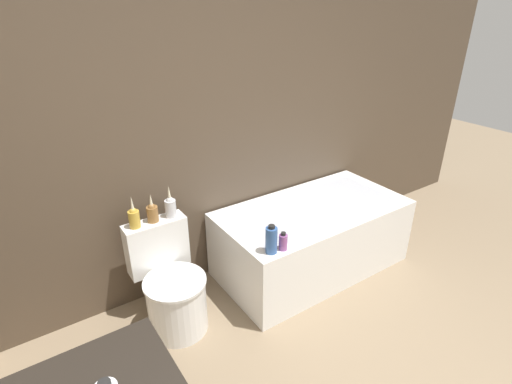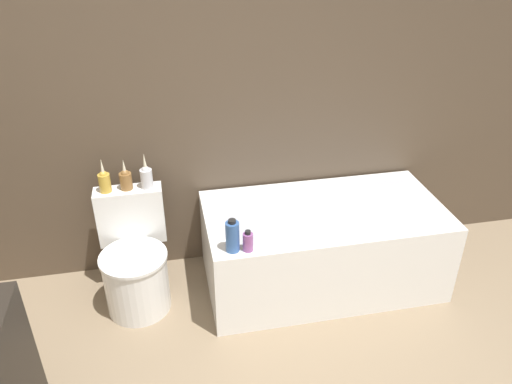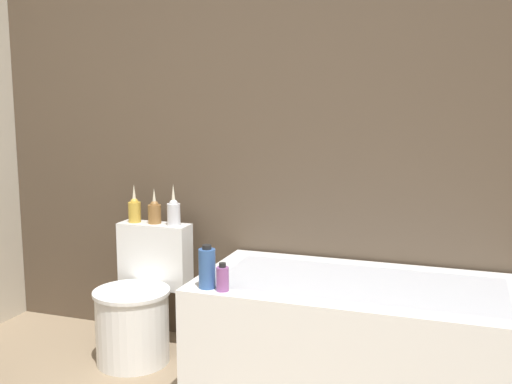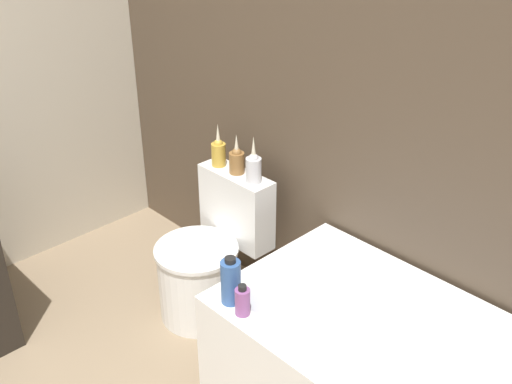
{
  "view_description": "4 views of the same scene",
  "coord_description": "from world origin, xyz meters",
  "views": [
    {
      "loc": [
        -1.18,
        -0.3,
        2.05
      ],
      "look_at": [
        0.17,
        1.69,
        0.87
      ],
      "focal_mm": 28.0,
      "sensor_mm": 36.0,
      "label": 1
    },
    {
      "loc": [
        -0.21,
        -0.8,
        2.23
      ],
      "look_at": [
        0.28,
        1.58,
        0.83
      ],
      "focal_mm": 35.0,
      "sensor_mm": 36.0,
      "label": 2
    },
    {
      "loc": [
        1.19,
        -0.99,
        1.42
      ],
      "look_at": [
        0.27,
        1.65,
        0.98
      ],
      "focal_mm": 42.0,
      "sensor_mm": 36.0,
      "label": 3
    },
    {
      "loc": [
        1.48,
        0.24,
        2.03
      ],
      "look_at": [
        -0.02,
        1.69,
        0.89
      ],
      "focal_mm": 42.0,
      "sensor_mm": 36.0,
      "label": 4
    }
  ],
  "objects": [
    {
      "name": "bathtub",
      "position": [
        0.75,
        1.73,
        0.28
      ],
      "size": [
        1.52,
        0.78,
        0.56
      ],
      "color": "white",
      "rests_on": "ground"
    },
    {
      "name": "vase_bronze",
      "position": [
        -0.33,
        1.97,
        0.79
      ],
      "size": [
        0.07,
        0.07,
        0.23
      ],
      "color": "silver",
      "rests_on": "toilet"
    },
    {
      "name": "wall_back_tiled",
      "position": [
        0.0,
        2.18,
        1.3
      ],
      "size": [
        6.4,
        0.06,
        2.6
      ],
      "color": "brown",
      "rests_on": "ground_plane"
    },
    {
      "name": "vase_silver",
      "position": [
        -0.46,
        1.98,
        0.78
      ],
      "size": [
        0.07,
        0.07,
        0.2
      ],
      "color": "olive",
      "rests_on": "toilet"
    },
    {
      "name": "toilet",
      "position": [
        -0.46,
        1.77,
        0.29
      ],
      "size": [
        0.42,
        0.54,
        0.71
      ],
      "color": "white",
      "rests_on": "ground"
    },
    {
      "name": "shampoo_bottle_tall",
      "position": [
        0.11,
        1.43,
        0.66
      ],
      "size": [
        0.08,
        0.08,
        0.2
      ],
      "color": "#335999",
      "rests_on": "bathtub"
    },
    {
      "name": "vase_gold",
      "position": [
        -0.58,
        1.97,
        0.79
      ],
      "size": [
        0.07,
        0.07,
        0.22
      ],
      "color": "gold",
      "rests_on": "toilet"
    },
    {
      "name": "shampoo_bottle_short",
      "position": [
        0.2,
        1.41,
        0.62
      ],
      "size": [
        0.06,
        0.06,
        0.13
      ],
      "color": "#8C4C8C",
      "rests_on": "bathtub"
    }
  ]
}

